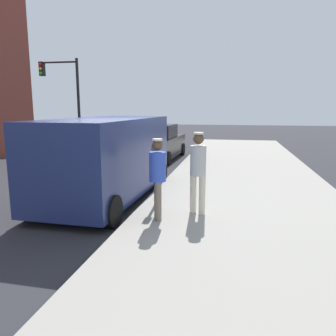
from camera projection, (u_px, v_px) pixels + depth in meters
ground_plane at (115, 198)px, 9.09m from camera, size 80.00×80.00×0.00m
sidewalk_slab at (247, 203)px, 8.41m from camera, size 5.00×32.00×0.15m
parking_meter_near at (155, 162)px, 7.77m from camera, size 0.14×0.18×1.52m
pedestrian_in_gray at (198, 167)px, 7.14m from camera, size 0.34×0.34×1.77m
pedestrian_in_blue at (158, 174)px, 6.79m from camera, size 0.34×0.35×1.66m
parked_van at (108, 156)px, 8.88m from camera, size 2.29×5.27×2.15m
parked_sedan_ahead at (158, 143)px, 15.87m from camera, size 2.08×4.46×1.65m
traffic_light_corner at (64, 89)px, 19.50m from camera, size 2.48×0.42×5.20m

